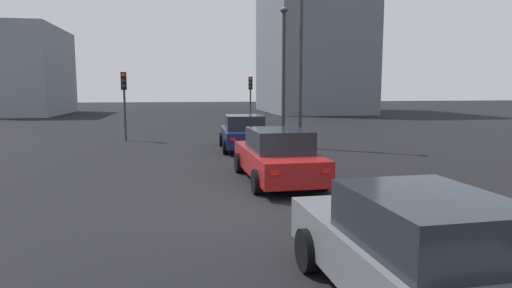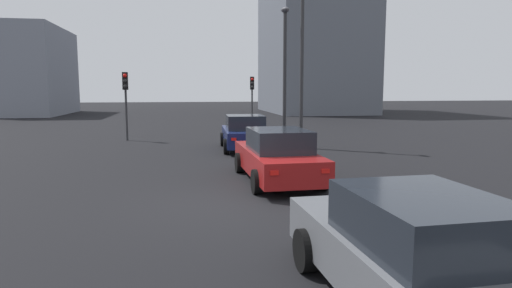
% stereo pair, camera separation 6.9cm
% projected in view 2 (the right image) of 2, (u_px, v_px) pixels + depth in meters
% --- Properties ---
extents(ground_plane, '(160.00, 160.00, 0.20)m').
position_uv_depth(ground_plane, '(223.00, 207.00, 10.32)').
color(ground_plane, black).
extents(car_navy_left_lead, '(4.28, 2.14, 1.54)m').
position_uv_depth(car_navy_left_lead, '(245.00, 133.00, 19.29)').
color(car_navy_left_lead, '#141E4C').
rests_on(car_navy_left_lead, ground_plane).
extents(car_red_left_second, '(4.80, 2.07, 1.54)m').
position_uv_depth(car_red_left_second, '(277.00, 156.00, 12.67)').
color(car_red_left_second, maroon).
rests_on(car_red_left_second, ground_plane).
extents(car_grey_left_third, '(4.60, 2.06, 1.51)m').
position_uv_depth(car_grey_left_third, '(415.00, 256.00, 5.14)').
color(car_grey_left_third, slate).
rests_on(car_grey_left_third, ground_plane).
extents(traffic_light_near_left, '(0.32, 0.29, 3.53)m').
position_uv_depth(traffic_light_near_left, '(126.00, 91.00, 22.42)').
color(traffic_light_near_left, '#2D2D30').
rests_on(traffic_light_near_left, ground_plane).
extents(traffic_light_near_right, '(0.32, 0.30, 3.52)m').
position_uv_depth(traffic_light_near_right, '(252.00, 91.00, 30.83)').
color(traffic_light_near_right, '#2D2D30').
rests_on(traffic_light_near_right, ground_plane).
extents(street_lamp_kerbside, '(0.56, 0.36, 6.31)m').
position_uv_depth(street_lamp_kerbside, '(285.00, 64.00, 19.83)').
color(street_lamp_kerbside, '#2D2D30').
rests_on(street_lamp_kerbside, ground_plane).
extents(street_lamp_far, '(0.56, 0.36, 7.50)m').
position_uv_depth(street_lamp_far, '(302.00, 49.00, 19.28)').
color(street_lamp_far, '#2D2D30').
rests_on(street_lamp_far, ground_plane).
extents(building_facade_left, '(15.37, 10.09, 17.91)m').
position_uv_depth(building_facade_left, '(313.00, 33.00, 49.64)').
color(building_facade_left, slate).
rests_on(building_facade_left, ground_plane).
extents(building_facade_center, '(12.39, 6.01, 8.93)m').
position_uv_depth(building_facade_center, '(35.00, 71.00, 45.46)').
color(building_facade_center, gray).
rests_on(building_facade_center, ground_plane).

